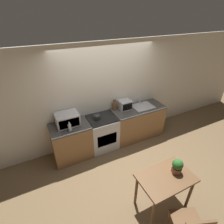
{
  "coord_description": "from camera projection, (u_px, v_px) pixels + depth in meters",
  "views": [
    {
      "loc": [
        -1.64,
        -2.69,
        3.19
      ],
      "look_at": [
        -0.04,
        0.53,
        1.05
      ],
      "focal_mm": 28.0,
      "sensor_mm": 36.0,
      "label": 1
    }
  ],
  "objects": [
    {
      "name": "counter_left_run",
      "position": [
        72.0,
        141.0,
        4.17
      ],
      "size": [
        0.89,
        0.62,
        0.9
      ],
      "color": "olive",
      "rests_on": "ground_plane"
    },
    {
      "name": "ground_plane",
      "position": [
        123.0,
        158.0,
        4.32
      ],
      "size": [
        16.0,
        16.0,
        0.0
      ],
      "primitive_type": "plane",
      "color": "brown"
    },
    {
      "name": "sink_basin",
      "position": [
        143.0,
        106.0,
        4.7
      ],
      "size": [
        0.56,
        0.44,
        0.24
      ],
      "color": "silver",
      "rests_on": "counter_right_run"
    },
    {
      "name": "microwave",
      "position": [
        67.0,
        119.0,
        3.94
      ],
      "size": [
        0.51,
        0.4,
        0.27
      ],
      "color": "silver",
      "rests_on": "counter_left_run"
    },
    {
      "name": "toaster_oven",
      "position": [
        125.0,
        105.0,
        4.57
      ],
      "size": [
        0.32,
        0.29,
        0.23
      ],
      "color": "silver",
      "rests_on": "counter_right_run"
    },
    {
      "name": "kettle",
      "position": [
        97.0,
        116.0,
        4.16
      ],
      "size": [
        0.17,
        0.17,
        0.17
      ],
      "color": "#2D2D2D",
      "rests_on": "stove_range"
    },
    {
      "name": "dining_table",
      "position": [
        165.0,
        182.0,
        2.96
      ],
      "size": [
        0.93,
        0.6,
        0.77
      ],
      "color": "brown",
      "rests_on": "ground_plane"
    },
    {
      "name": "wall_back",
      "position": [
        106.0,
        95.0,
        4.41
      ],
      "size": [
        10.0,
        0.06,
        2.6
      ],
      "color": "silver",
      "rests_on": "ground_plane"
    },
    {
      "name": "bottle",
      "position": [
        70.0,
        127.0,
        3.75
      ],
      "size": [
        0.07,
        0.07,
        0.22
      ],
      "color": "silver",
      "rests_on": "counter_left_run"
    },
    {
      "name": "knife_block",
      "position": [
        114.0,
        106.0,
        4.53
      ],
      "size": [
        0.11,
        0.07,
        0.29
      ],
      "color": "brown",
      "rests_on": "counter_right_run"
    },
    {
      "name": "potted_plant",
      "position": [
        177.0,
        166.0,
        2.93
      ],
      "size": [
        0.18,
        0.18,
        0.26
      ],
      "color": "#9E5B3D",
      "rests_on": "dining_table"
    },
    {
      "name": "stove_range",
      "position": [
        102.0,
        132.0,
        4.47
      ],
      "size": [
        0.7,
        0.62,
        0.9
      ],
      "color": "silver",
      "rests_on": "ground_plane"
    },
    {
      "name": "counter_right_run",
      "position": [
        137.0,
        122.0,
        4.88
      ],
      "size": [
        1.44,
        0.62,
        0.9
      ],
      "color": "olive",
      "rests_on": "ground_plane"
    }
  ]
}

